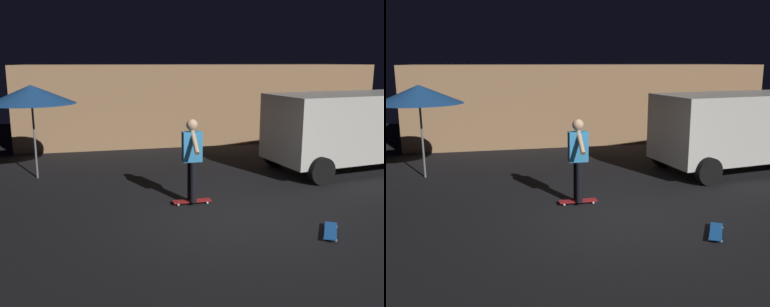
# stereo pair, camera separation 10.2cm
# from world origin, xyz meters

# --- Properties ---
(ground_plane) EXTENTS (28.00, 28.00, 0.00)m
(ground_plane) POSITION_xyz_m (0.00, 0.00, 0.00)
(ground_plane) COLOR black
(low_building) EXTENTS (12.55, 3.65, 2.74)m
(low_building) POSITION_xyz_m (1.23, 8.52, 1.37)
(low_building) COLOR #AD7F56
(low_building) RESTS_ON ground_plane
(parked_van) EXTENTS (4.83, 2.78, 2.03)m
(parked_van) POSITION_xyz_m (4.21, 2.81, 1.16)
(parked_van) COLOR silver
(parked_van) RESTS_ON ground_plane
(patio_umbrella) EXTENTS (2.10, 2.10, 2.30)m
(patio_umbrella) POSITION_xyz_m (-3.98, 3.70, 2.07)
(patio_umbrella) COLOR slate
(patio_umbrella) RESTS_ON ground_plane
(skateboard_ridden) EXTENTS (0.78, 0.23, 0.07)m
(skateboard_ridden) POSITION_xyz_m (-0.67, 0.91, 0.06)
(skateboard_ridden) COLOR #AD1E23
(skateboard_ridden) RESTS_ON ground_plane
(skateboard_spare) EXTENTS (0.58, 0.77, 0.07)m
(skateboard_spare) POSITION_xyz_m (1.25, -1.14, 0.06)
(skateboard_spare) COLOR #1959B2
(skateboard_spare) RESTS_ON ground_plane
(skater) EXTENTS (0.38, 0.98, 1.67)m
(skater) POSITION_xyz_m (-0.67, 0.91, 1.04)
(skater) COLOR black
(skater) RESTS_ON skateboard_ridden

